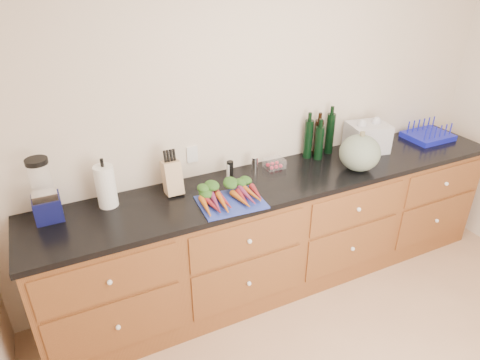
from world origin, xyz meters
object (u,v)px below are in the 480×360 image
tomato_box (274,163)px  dish_rack (428,134)px  carrots (228,195)px  squash (360,153)px  paper_towel (106,186)px  cutting_board (231,202)px  knife_block (172,177)px  blender_appliance (44,194)px

tomato_box → dish_rack: size_ratio=0.39×
carrots → tomato_box: size_ratio=2.96×
tomato_box → carrots: bearing=-151.3°
squash → tomato_box: squash is taller
paper_towel → carrots: bearing=-20.6°
carrots → dish_rack: bearing=5.4°
carrots → tomato_box: 0.59m
cutting_board → knife_block: 0.43m
squash → paper_towel: bearing=170.8°
carrots → dish_rack: dish_rack is taller
squash → tomato_box: bearing=151.5°
carrots → tomato_box: carrots is taller
blender_appliance → paper_towel: bearing=0.4°
paper_towel → dish_rack: (2.73, -0.08, -0.10)m
knife_block → blender_appliance: bearing=178.7°
squash → blender_appliance: bearing=172.4°
carrots → squash: (1.07, -0.02, 0.10)m
squash → blender_appliance: (-2.14, 0.29, 0.04)m
cutting_board → dish_rack: 2.02m
cutting_board → squash: size_ratio=1.38×
carrots → squash: 1.07m
tomato_box → squash: bearing=-28.5°
squash → dish_rack: bearing=12.5°
dish_rack → knife_block: bearing=178.5°
blender_appliance → tomato_box: size_ratio=2.79×
paper_towel → tomato_box: 1.24m
blender_appliance → dish_rack: bearing=-1.4°
knife_block → tomato_box: size_ratio=1.58×
squash → tomato_box: 0.64m
squash → paper_towel: size_ratio=1.08×
paper_towel → knife_block: bearing=-2.7°
blender_appliance → tomato_box: blender_appliance is taller
carrots → blender_appliance: size_ratio=1.06×
paper_towel → tomato_box: paper_towel is taller
paper_towel → tomato_box: (1.24, 0.01, -0.11)m
paper_towel → knife_block: 0.43m
carrots → knife_block: knife_block is taller
cutting_board → squash: 1.07m
carrots → knife_block: (-0.29, 0.25, 0.08)m
carrots → paper_towel: bearing=159.4°
squash → knife_block: squash is taller
carrots → knife_block: size_ratio=1.88×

